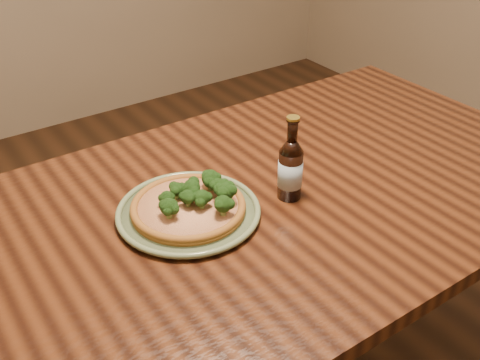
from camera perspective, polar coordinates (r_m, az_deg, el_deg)
table at (r=1.39m, az=2.89°, el=-4.46°), size 1.60×0.90×0.75m
plate at (r=1.26m, az=-5.26°, el=-3.23°), size 0.32×0.32×0.02m
pizza at (r=1.25m, az=-5.06°, el=-2.50°), size 0.26×0.26×0.07m
beer_bottle at (r=1.28m, az=5.14°, el=1.17°), size 0.06×0.06×0.21m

